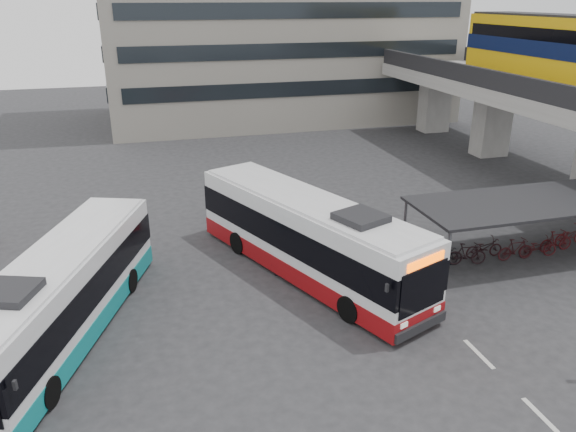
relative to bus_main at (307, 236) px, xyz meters
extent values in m
plane|color=#28282B|center=(1.10, -3.89, -1.63)|extent=(120.00, 120.00, 0.00)
cube|color=gray|center=(18.10, 14.11, 0.67)|extent=(2.20, 1.60, 4.60)
cube|color=gray|center=(18.10, 22.11, 0.67)|extent=(2.20, 1.60, 4.60)
cube|color=gray|center=(18.10, 8.11, 3.42)|extent=(8.00, 32.00, 0.90)
cube|color=black|center=(14.35, 8.11, 4.42)|extent=(0.35, 32.00, 1.10)
cylinder|color=#595B60|center=(4.80, 0.91, -0.43)|extent=(0.12, 0.12, 2.40)
cylinder|color=#595B60|center=(4.80, -2.69, -0.43)|extent=(0.12, 0.12, 2.40)
cube|color=black|center=(9.60, -0.89, 0.85)|extent=(10.00, 4.00, 0.12)
imported|color=black|center=(5.60, -0.89, -1.18)|extent=(1.71, 0.60, 0.90)
imported|color=black|center=(6.74, -0.89, -1.13)|extent=(1.66, 0.47, 1.00)
imported|color=black|center=(7.88, -0.89, -1.18)|extent=(1.71, 0.60, 0.90)
imported|color=black|center=(9.03, -0.89, -1.13)|extent=(1.66, 0.47, 1.00)
imported|color=#350C0F|center=(10.17, -0.89, -1.18)|extent=(1.71, 0.60, 0.90)
imported|color=#3F0C0F|center=(11.31, -0.89, -1.13)|extent=(1.66, 0.47, 1.00)
imported|color=#490C0F|center=(12.46, -0.89, -1.18)|extent=(1.71, 0.60, 0.90)
cube|color=beige|center=(3.60, -9.89, -1.62)|extent=(0.15, 1.60, 0.01)
cube|color=beige|center=(3.60, -6.89, -1.62)|extent=(0.15, 1.60, 0.01)
cube|color=beige|center=(3.60, -3.89, -1.62)|extent=(0.15, 1.60, 0.01)
cube|color=white|center=(-0.01, 0.02, 0.17)|extent=(6.75, 11.92, 2.71)
cube|color=maroon|center=(-0.01, 0.02, -1.09)|extent=(6.81, 11.97, 0.74)
cube|color=black|center=(-0.01, 0.02, 0.29)|extent=(6.82, 11.96, 1.13)
cube|color=#FF5300|center=(2.20, -5.47, 1.18)|extent=(1.66, 0.73, 0.30)
cube|color=black|center=(1.10, -2.73, 1.74)|extent=(1.99, 2.03, 0.28)
cylinder|color=black|center=(0.32, -3.94, -1.14)|extent=(0.64, 1.03, 0.99)
cylinder|color=black|center=(-0.15, 3.53, -1.14)|extent=(0.64, 1.03, 0.99)
cube|color=white|center=(-9.09, -2.13, 0.03)|extent=(5.97, 11.05, 2.50)
cube|color=#0E7C7F|center=(-9.09, -2.13, -1.13)|extent=(6.02, 11.10, 0.68)
cube|color=black|center=(-9.09, -2.13, 0.14)|extent=(6.04, 11.09, 1.05)
cube|color=black|center=(-10.04, -4.69, 1.48)|extent=(1.81, 1.85, 0.25)
cylinder|color=black|center=(-7.02, 0.36, -1.17)|extent=(0.57, 0.95, 0.91)
imported|color=black|center=(-1.24, 0.27, -0.78)|extent=(0.47, 0.66, 1.70)
cube|color=#9C1C09|center=(-10.42, -1.82, -0.38)|extent=(0.52, 0.26, 2.49)
cube|color=white|center=(-10.42, -1.82, 0.26)|extent=(0.54, 0.16, 0.50)
camera|label=1|loc=(-6.34, -19.73, 9.03)|focal=35.00mm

